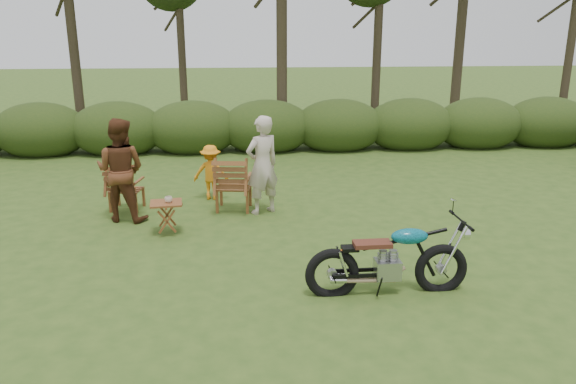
{
  "coord_description": "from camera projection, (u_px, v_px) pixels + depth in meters",
  "views": [
    {
      "loc": [
        -0.71,
        -6.21,
        3.34
      ],
      "look_at": [
        -0.02,
        1.9,
        0.9
      ],
      "focal_mm": 35.0,
      "sensor_mm": 36.0,
      "label": 1
    }
  ],
  "objects": [
    {
      "name": "ground",
      "position": [
        302.0,
        305.0,
        6.94
      ],
      "size": [
        80.0,
        80.0,
        0.0
      ],
      "primitive_type": "plane",
      "color": "#2E4A18",
      "rests_on": "ground"
    },
    {
      "name": "tree_line",
      "position": [
        282.0,
        6.0,
        15.18
      ],
      "size": [
        22.52,
        11.62,
        8.14
      ],
      "color": "#34261C",
      "rests_on": "ground"
    },
    {
      "name": "motorcycle",
      "position": [
        386.0,
        292.0,
        7.29
      ],
      "size": [
        2.02,
        0.8,
        1.15
      ],
      "primitive_type": null,
      "rotation": [
        0.0,
        0.0,
        0.02
      ],
      "color": "#0EA1BD",
      "rests_on": "ground"
    },
    {
      "name": "lawn_chair_right",
      "position": [
        234.0,
        209.0,
        10.55
      ],
      "size": [
        0.8,
        0.8,
        1.03
      ],
      "primitive_type": null,
      "rotation": [
        0.0,
        0.0,
        3.01
      ],
      "color": "brown",
      "rests_on": "ground"
    },
    {
      "name": "lawn_chair_left",
      "position": [
        128.0,
        209.0,
        10.56
      ],
      "size": [
        0.72,
        0.72,
        0.91
      ],
      "primitive_type": null,
      "rotation": [
        0.0,
        0.0,
        2.97
      ],
      "color": "brown",
      "rests_on": "ground"
    },
    {
      "name": "side_table",
      "position": [
        167.0,
        218.0,
        9.25
      ],
      "size": [
        0.58,
        0.5,
        0.55
      ],
      "primitive_type": null,
      "rotation": [
        0.0,
        0.0,
        0.11
      ],
      "color": "brown",
      "rests_on": "ground"
    },
    {
      "name": "cup",
      "position": [
        169.0,
        200.0,
        9.15
      ],
      "size": [
        0.16,
        0.16,
        0.1
      ],
      "primitive_type": "imported",
      "rotation": [
        0.0,
        0.0,
        0.38
      ],
      "color": "beige",
      "rests_on": "side_table"
    },
    {
      "name": "adult_a",
      "position": [
        263.0,
        212.0,
        10.37
      ],
      "size": [
        0.79,
        0.7,
        1.8
      ],
      "primitive_type": "imported",
      "rotation": [
        0.0,
        0.0,
        3.66
      ],
      "color": "beige",
      "rests_on": "ground"
    },
    {
      "name": "adult_b",
      "position": [
        125.0,
        219.0,
        10.0
      ],
      "size": [
        1.03,
        0.9,
        1.82
      ],
      "primitive_type": "imported",
      "rotation": [
        0.0,
        0.0,
        2.87
      ],
      "color": "#562D18",
      "rests_on": "ground"
    },
    {
      "name": "child",
      "position": [
        212.0,
        199.0,
        11.19
      ],
      "size": [
        0.75,
        0.49,
        1.09
      ],
      "primitive_type": "imported",
      "rotation": [
        0.0,
        0.0,
        3.01
      ],
      "color": "orange",
      "rests_on": "ground"
    }
  ]
}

